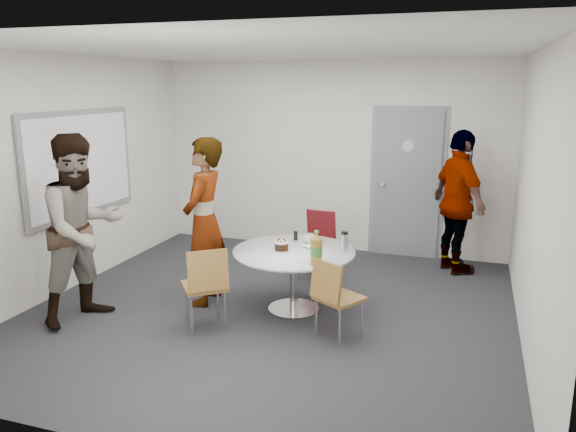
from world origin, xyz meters
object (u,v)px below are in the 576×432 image
(whiteboard, at_px, (81,164))
(table, at_px, (296,259))
(chair_near_right, at_px, (334,293))
(person_left, at_px, (83,229))
(chair_near_left, at_px, (206,281))
(door, at_px, (407,184))
(person_main, at_px, (204,222))
(person_right, at_px, (459,203))
(chair_far, at_px, (318,237))

(whiteboard, xyz_separation_m, table, (2.72, -0.13, -0.86))
(chair_near_right, relative_size, person_left, 0.42)
(whiteboard, xyz_separation_m, chair_near_left, (2.04, -0.87, -0.93))
(door, bearing_deg, person_main, -127.28)
(table, relative_size, chair_near_left, 1.51)
(table, relative_size, chair_near_right, 1.62)
(person_main, distance_m, person_right, 3.22)
(person_right, bearing_deg, person_main, 94.41)
(chair_far, bearing_deg, person_right, -150.89)
(whiteboard, bearing_deg, door, 32.66)
(chair_far, relative_size, person_left, 0.43)
(chair_near_right, bearing_deg, table, 164.71)
(chair_near_right, xyz_separation_m, person_main, (-1.58, 0.51, 0.44))
(table, xyz_separation_m, chair_near_right, (0.55, -0.56, -0.11))
(chair_far, xyz_separation_m, person_main, (-0.94, -1.23, 0.41))
(door, relative_size, table, 1.65)
(person_left, bearing_deg, chair_far, -24.03)
(person_left, bearing_deg, door, -21.87)
(table, xyz_separation_m, person_right, (1.55, 1.88, 0.33))
(chair_near_left, relative_size, person_right, 0.47)
(table, distance_m, chair_far, 1.18)
(whiteboard, bearing_deg, person_main, -5.97)
(door, height_order, chair_near_right, door)
(person_left, bearing_deg, chair_near_right, -64.37)
(table, bearing_deg, person_right, 50.43)
(door, height_order, person_right, door)
(chair_near_left, distance_m, person_left, 1.38)
(chair_near_right, xyz_separation_m, chair_far, (-0.63, 1.73, 0.02))
(door, xyz_separation_m, whiteboard, (-3.56, -2.28, 0.42))
(whiteboard, bearing_deg, chair_near_left, -23.12)
(person_right, bearing_deg, table, 108.10)
(person_right, bearing_deg, person_left, 95.36)
(whiteboard, distance_m, chair_near_left, 2.41)
(person_main, bearing_deg, person_left, -55.00)
(whiteboard, xyz_separation_m, person_left, (0.74, -0.98, -0.49))
(person_left, bearing_deg, table, -47.72)
(chair_near_right, height_order, chair_far, chair_far)
(chair_near_left, height_order, person_left, person_left)
(person_right, bearing_deg, door, 20.84)
(door, xyz_separation_m, chair_near_right, (-0.29, -2.97, -0.55))
(whiteboard, bearing_deg, person_right, 22.28)
(table, distance_m, person_main, 1.08)
(chair_near_left, bearing_deg, person_left, 146.34)
(chair_near_right, distance_m, person_right, 2.67)
(chair_far, height_order, person_main, person_main)
(chair_near_left, xyz_separation_m, person_right, (2.23, 2.62, 0.40))
(whiteboard, relative_size, chair_near_right, 2.40)
(table, relative_size, person_right, 0.70)
(door, distance_m, person_left, 4.31)
(chair_near_left, xyz_separation_m, person_left, (-1.30, -0.11, 0.44))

